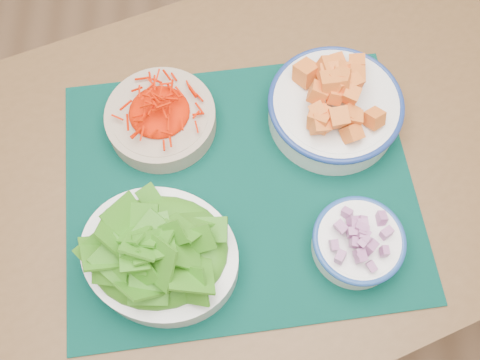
# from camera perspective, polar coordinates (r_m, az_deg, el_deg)

# --- Properties ---
(ground) EXTENTS (4.00, 4.00, 0.00)m
(ground) POSITION_cam_1_polar(r_m,az_deg,el_deg) (1.60, -7.64, -15.00)
(ground) COLOR #916746
(ground) RESTS_ON ground
(table) EXTENTS (1.32, 1.10, 0.75)m
(table) POSITION_cam_1_polar(r_m,az_deg,el_deg) (1.01, 1.66, -0.48)
(table) COLOR brown
(table) RESTS_ON ground
(placemat) EXTENTS (0.61, 0.52, 0.00)m
(placemat) POSITION_cam_1_polar(r_m,az_deg,el_deg) (0.89, 0.00, -0.82)
(placemat) COLOR black
(placemat) RESTS_ON table
(carrot_bowl) EXTENTS (0.23, 0.23, 0.07)m
(carrot_bowl) POSITION_cam_1_polar(r_m,az_deg,el_deg) (0.92, -8.48, 6.73)
(carrot_bowl) COLOR tan
(carrot_bowl) RESTS_ON placemat
(squash_bowl) EXTENTS (0.28, 0.28, 0.10)m
(squash_bowl) POSITION_cam_1_polar(r_m,az_deg,el_deg) (0.92, 10.18, 8.01)
(squash_bowl) COLOR white
(squash_bowl) RESTS_ON placemat
(lettuce_bowl) EXTENTS (0.30, 0.28, 0.11)m
(lettuce_bowl) POSITION_cam_1_polar(r_m,az_deg,el_deg) (0.81, -8.67, -7.51)
(lettuce_bowl) COLOR white
(lettuce_bowl) RESTS_ON placemat
(onion_bowl) EXTENTS (0.16, 0.16, 0.07)m
(onion_bowl) POSITION_cam_1_polar(r_m,az_deg,el_deg) (0.84, 12.52, -6.38)
(onion_bowl) COLOR white
(onion_bowl) RESTS_ON placemat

